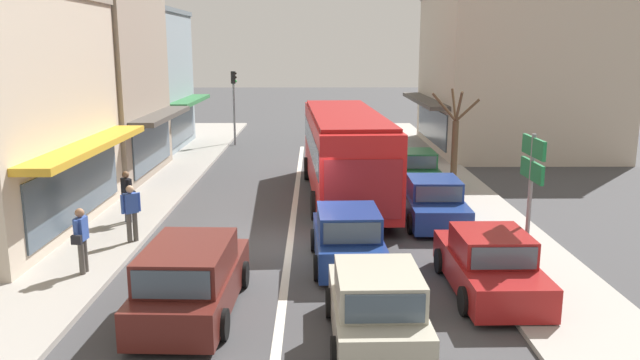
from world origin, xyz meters
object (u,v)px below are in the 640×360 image
at_px(pedestrian_with_handbag_near, 127,193).
at_px(parked_sedan_kerb_front, 489,265).
at_px(traffic_light_downstreet, 234,95).
at_px(street_tree_right, 455,146).
at_px(parked_sedan_kerb_third, 414,170).
at_px(hatchback_adjacent_lane_trail, 376,308).
at_px(directional_road_sign, 532,172).
at_px(pedestrian_far_walker, 81,237).
at_px(hatchback_adjacent_lane_lead, 347,239).
at_px(parked_sedan_kerb_second, 433,202).
at_px(city_bus, 345,148).
at_px(pedestrian_browsing_midblock, 131,210).
at_px(wagon_behind_bus_near, 192,279).

bearing_deg(pedestrian_with_handbag_near, parked_sedan_kerb_front, -29.01).
distance_m(traffic_light_downstreet, street_tree_right, 15.96).
relative_size(parked_sedan_kerb_third, street_tree_right, 1.05).
height_order(hatchback_adjacent_lane_trail, street_tree_right, street_tree_right).
distance_m(parked_sedan_kerb_front, parked_sedan_kerb_third, 11.15).
bearing_deg(directional_road_sign, street_tree_right, 88.74).
distance_m(parked_sedan_kerb_third, street_tree_right, 2.39).
distance_m(parked_sedan_kerb_third, directional_road_sign, 10.79).
relative_size(traffic_light_downstreet, pedestrian_with_handbag_near, 2.58).
relative_size(parked_sedan_kerb_front, pedestrian_far_walker, 2.59).
bearing_deg(hatchback_adjacent_lane_lead, street_tree_right, 60.14).
height_order(parked_sedan_kerb_third, pedestrian_with_handbag_near, pedestrian_with_handbag_near).
height_order(pedestrian_with_handbag_near, pedestrian_far_walker, same).
distance_m(traffic_light_downstreet, pedestrian_far_walker, 21.22).
relative_size(parked_sedan_kerb_second, traffic_light_downstreet, 1.01).
xyz_separation_m(hatchback_adjacent_lane_lead, parked_sedan_kerb_second, (2.95, 3.99, -0.05)).
bearing_deg(city_bus, parked_sedan_kerb_front, -72.48).
bearing_deg(traffic_light_downstreet, pedestrian_with_handbag_near, -94.43).
bearing_deg(pedestrian_with_handbag_near, hatchback_adjacent_lane_trail, -48.54).
distance_m(parked_sedan_kerb_front, street_tree_right, 9.68).
bearing_deg(parked_sedan_kerb_third, traffic_light_downstreet, 128.28).
distance_m(parked_sedan_kerb_front, parked_sedan_kerb_second, 5.85).
height_order(hatchback_adjacent_lane_lead, parked_sedan_kerb_front, hatchback_adjacent_lane_lead).
height_order(parked_sedan_kerb_front, directional_road_sign, directional_road_sign).
bearing_deg(pedestrian_with_handbag_near, pedestrian_browsing_midblock, -70.66).
bearing_deg(parked_sedan_kerb_third, parked_sedan_kerb_front, -90.02).
distance_m(parked_sedan_kerb_front, pedestrian_with_handbag_near, 11.31).
bearing_deg(parked_sedan_kerb_second, parked_sedan_kerb_third, 87.64).
distance_m(traffic_light_downstreet, pedestrian_browsing_midblock, 18.69).
bearing_deg(wagon_behind_bus_near, parked_sedan_kerb_front, 9.13).
height_order(parked_sedan_kerb_second, directional_road_sign, directional_road_sign).
xyz_separation_m(wagon_behind_bus_near, pedestrian_browsing_midblock, (-2.56, 4.53, 0.32)).
distance_m(hatchback_adjacent_lane_lead, traffic_light_downstreet, 21.03).
relative_size(traffic_light_downstreet, pedestrian_browsing_midblock, 2.58).
distance_m(parked_sedan_kerb_front, traffic_light_downstreet, 23.78).
relative_size(hatchback_adjacent_lane_lead, directional_road_sign, 1.04).
xyz_separation_m(city_bus, pedestrian_browsing_midblock, (-6.27, -5.74, -0.81)).
distance_m(hatchback_adjacent_lane_lead, pedestrian_far_walker, 6.56).
relative_size(pedestrian_browsing_midblock, pedestrian_far_walker, 1.00).
xyz_separation_m(traffic_light_downstreet, pedestrian_browsing_midblock, (-0.58, -18.59, -1.79)).
relative_size(pedestrian_with_handbag_near, pedestrian_browsing_midblock, 1.00).
bearing_deg(parked_sedan_kerb_front, pedestrian_far_walker, 174.43).
relative_size(parked_sedan_kerb_third, traffic_light_downstreet, 1.00).
height_order(parked_sedan_kerb_third, street_tree_right, street_tree_right).
relative_size(wagon_behind_bus_near, parked_sedan_kerb_front, 1.08).
xyz_separation_m(hatchback_adjacent_lane_trail, pedestrian_browsing_midblock, (-6.34, 5.96, 0.36)).
height_order(hatchback_adjacent_lane_lead, parked_sedan_kerb_third, hatchback_adjacent_lane_lead).
bearing_deg(parked_sedan_kerb_second, traffic_light_downstreet, 117.35).
bearing_deg(hatchback_adjacent_lane_lead, parked_sedan_kerb_second, 53.53).
bearing_deg(hatchback_adjacent_lane_lead, parked_sedan_kerb_front, -30.42).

